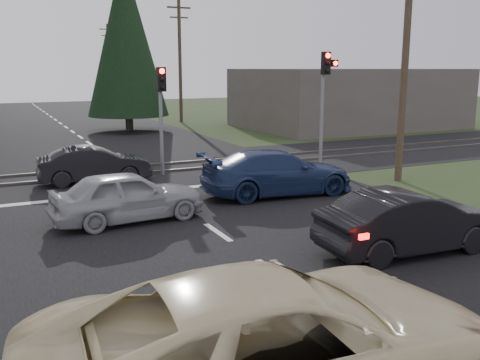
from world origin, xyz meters
TOP-DOWN VIEW (x-y plane):
  - ground at (0.00, 0.00)m, footprint 120.00×120.00m
  - road at (0.00, 10.00)m, footprint 14.00×100.00m
  - rail_corridor at (0.00, 12.00)m, footprint 120.00×8.00m
  - stop_line at (0.00, 8.20)m, footprint 13.00×0.35m
  - rail_near at (0.00, 11.20)m, footprint 120.00×0.12m
  - rail_far at (0.00, 12.80)m, footprint 120.00×0.12m
  - traffic_signal_right at (7.55, 9.47)m, footprint 0.68×0.48m
  - traffic_signal_center at (1.00, 10.68)m, footprint 0.32×0.48m
  - utility_pole_near at (8.50, 6.00)m, footprint 1.80×0.26m
  - utility_pole_mid at (8.50, 30.00)m, footprint 1.80×0.26m
  - utility_pole_far at (8.50, 55.00)m, footprint 1.80×0.26m
  - conifer_tree at (3.50, 26.00)m, footprint 5.20×5.20m
  - building_right at (18.00, 22.00)m, footprint 14.00×10.00m
  - cream_coupe at (-2.10, -3.79)m, footprint 6.25×3.18m
  - dark_hatchback at (3.31, -0.17)m, footprint 4.33×1.73m
  - silver_car at (-1.77, 5.00)m, footprint 4.18×1.93m
  - blue_sedan at (3.39, 5.98)m, footprint 5.18×2.47m
  - dark_car_far at (-1.64, 10.49)m, footprint 3.99×1.53m

SIDE VIEW (x-z plane):
  - ground at x=0.00m, z-range 0.00..0.00m
  - road at x=0.00m, z-range 0.00..0.01m
  - rail_corridor at x=0.00m, z-range 0.00..0.01m
  - stop_line at x=0.00m, z-range 0.01..0.01m
  - rail_near at x=0.00m, z-range 0.00..0.10m
  - rail_far at x=0.00m, z-range 0.00..0.10m
  - dark_car_far at x=-1.64m, z-range 0.00..1.30m
  - silver_car at x=-1.77m, z-range 0.00..1.39m
  - dark_hatchback at x=3.31m, z-range 0.00..1.40m
  - blue_sedan at x=3.39m, z-range 0.00..1.46m
  - cream_coupe at x=-2.10m, z-range 0.00..1.69m
  - building_right at x=18.00m, z-range 0.00..4.00m
  - traffic_signal_center at x=1.00m, z-range 0.76..4.86m
  - traffic_signal_right at x=7.55m, z-range 0.96..5.66m
  - utility_pole_near at x=8.50m, z-range 0.23..9.23m
  - utility_pole_mid at x=8.50m, z-range 0.23..9.23m
  - utility_pole_far at x=8.50m, z-range 0.23..9.23m
  - conifer_tree at x=3.50m, z-range 0.49..11.49m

